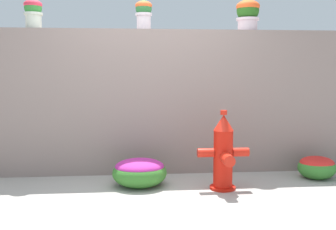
{
  "coord_description": "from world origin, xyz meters",
  "views": [
    {
      "loc": [
        -0.19,
        -3.81,
        1.32
      ],
      "look_at": [
        0.24,
        1.04,
        0.76
      ],
      "focal_mm": 41.35,
      "sensor_mm": 36.0,
      "label": 1
    }
  ],
  "objects_px": {
    "potted_plant_2": "(144,12)",
    "flower_bush_left": "(317,166)",
    "flower_bush_right": "(140,171)",
    "potted_plant_3": "(248,13)",
    "fire_hydrant": "(223,154)",
    "potted_plant_1": "(33,11)"
  },
  "relations": [
    {
      "from": "flower_bush_left",
      "to": "potted_plant_2",
      "type": "bearing_deg",
      "value": 164.22
    },
    {
      "from": "potted_plant_1",
      "to": "potted_plant_2",
      "type": "distance_m",
      "value": 1.37
    },
    {
      "from": "flower_bush_left",
      "to": "flower_bush_right",
      "type": "distance_m",
      "value": 2.19
    },
    {
      "from": "potted_plant_1",
      "to": "flower_bush_right",
      "type": "xyz_separation_m",
      "value": [
        1.29,
        -0.66,
        -1.88
      ]
    },
    {
      "from": "potted_plant_2",
      "to": "flower_bush_right",
      "type": "xyz_separation_m",
      "value": [
        -0.08,
        -0.72,
        -1.9
      ]
    },
    {
      "from": "potted_plant_1",
      "to": "flower_bush_right",
      "type": "bearing_deg",
      "value": -27.02
    },
    {
      "from": "potted_plant_2",
      "to": "flower_bush_left",
      "type": "relative_size",
      "value": 0.83
    },
    {
      "from": "potted_plant_2",
      "to": "flower_bush_left",
      "type": "bearing_deg",
      "value": -15.78
    },
    {
      "from": "flower_bush_left",
      "to": "flower_bush_right",
      "type": "height_order",
      "value": "flower_bush_right"
    },
    {
      "from": "potted_plant_3",
      "to": "flower_bush_right",
      "type": "xyz_separation_m",
      "value": [
        -1.44,
        -0.7,
        -1.91
      ]
    },
    {
      "from": "potted_plant_1",
      "to": "fire_hydrant",
      "type": "bearing_deg",
      "value": -21.47
    },
    {
      "from": "potted_plant_1",
      "to": "potted_plant_2",
      "type": "xyz_separation_m",
      "value": [
        1.37,
        0.07,
        0.02
      ]
    },
    {
      "from": "fire_hydrant",
      "to": "potted_plant_3",
      "type": "bearing_deg",
      "value": 60.83
    },
    {
      "from": "potted_plant_2",
      "to": "flower_bush_right",
      "type": "distance_m",
      "value": 2.03
    },
    {
      "from": "flower_bush_right",
      "to": "fire_hydrant",
      "type": "bearing_deg",
      "value": -13.04
    },
    {
      "from": "potted_plant_1",
      "to": "potted_plant_3",
      "type": "bearing_deg",
      "value": 0.93
    },
    {
      "from": "potted_plant_1",
      "to": "potted_plant_3",
      "type": "height_order",
      "value": "potted_plant_3"
    },
    {
      "from": "potted_plant_3",
      "to": "flower_bush_right",
      "type": "distance_m",
      "value": 2.49
    },
    {
      "from": "potted_plant_3",
      "to": "fire_hydrant",
      "type": "bearing_deg",
      "value": -119.17
    },
    {
      "from": "potted_plant_2",
      "to": "fire_hydrant",
      "type": "distance_m",
      "value": 2.09
    },
    {
      "from": "potted_plant_1",
      "to": "flower_bush_left",
      "type": "distance_m",
      "value": 4.0
    },
    {
      "from": "potted_plant_3",
      "to": "flower_bush_right",
      "type": "bearing_deg",
      "value": -154.02
    }
  ]
}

